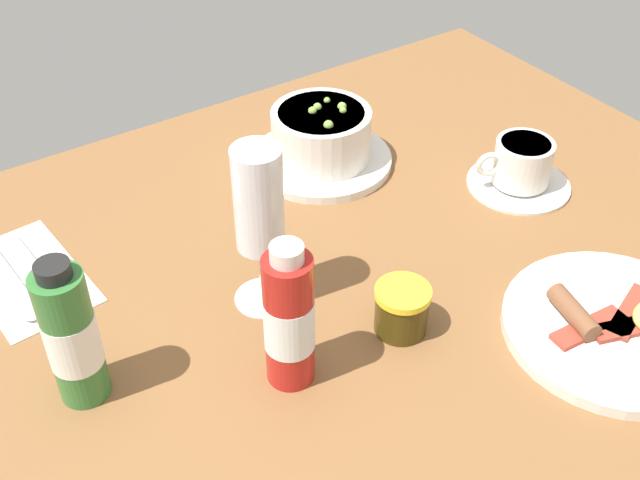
{
  "coord_description": "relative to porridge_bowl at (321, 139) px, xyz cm",
  "views": [
    {
      "loc": [
        42.67,
        57.45,
        61.33
      ],
      "look_at": [
        4.29,
        0.21,
        5.28
      ],
      "focal_mm": 44.52,
      "sensor_mm": 36.0,
      "label": 1
    }
  ],
  "objects": [
    {
      "name": "ground_plane",
      "position": [
        8.88,
        19.15,
        -5.55
      ],
      "size": [
        110.0,
        84.0,
        3.0
      ],
      "primitive_type": "cube",
      "color": "brown"
    },
    {
      "name": "porridge_bowl",
      "position": [
        0.0,
        0.0,
        0.0
      ],
      "size": [
        19.54,
        19.54,
        8.93
      ],
      "color": "silver",
      "rests_on": "ground_plane"
    },
    {
      "name": "breakfast_plate",
      "position": [
        -7.92,
        44.63,
        -3.11
      ],
      "size": [
        23.82,
        23.82,
        3.7
      ],
      "color": "silver",
      "rests_on": "ground_plane"
    },
    {
      "name": "jam_jar",
      "position": [
        10.78,
        31.3,
        -1.22
      ],
      "size": [
        5.98,
        5.98,
        5.58
      ],
      "color": "#3E320D",
      "rests_on": "ground_plane"
    },
    {
      "name": "sauce_bottle_red",
      "position": [
        24.05,
        30.26,
        3.73
      ],
      "size": [
        4.97,
        4.97,
        16.84
      ],
      "color": "#B21E19",
      "rests_on": "ground_plane"
    },
    {
      "name": "sauce_bottle_green",
      "position": [
        42.06,
        20.8,
        3.7
      ],
      "size": [
        5.06,
        5.06,
        16.63
      ],
      "color": "#337233",
      "rests_on": "ground_plane"
    },
    {
      "name": "wine_glass",
      "position": [
        20.56,
        19.02,
        8.68
      ],
      "size": [
        6.69,
        6.69,
        19.77
      ],
      "color": "white",
      "rests_on": "ground_plane"
    },
    {
      "name": "coffee_cup",
      "position": [
        -18.87,
        19.34,
        -1.06
      ],
      "size": [
        13.71,
        13.71,
        6.74
      ],
      "color": "silver",
      "rests_on": "ground_plane"
    },
    {
      "name": "cutlery_setting",
      "position": [
        41.71,
        1.31,
        -3.78
      ],
      "size": [
        12.54,
        19.49,
        0.9
      ],
      "color": "silver",
      "rests_on": "ground_plane"
    }
  ]
}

